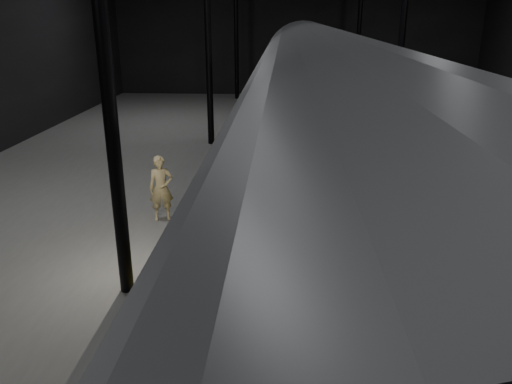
{
  "coord_description": "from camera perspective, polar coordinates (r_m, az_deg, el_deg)",
  "views": [
    {
      "loc": [
        -0.75,
        -12.58,
        6.2
      ],
      "look_at": [
        -1.4,
        -0.85,
        2.0
      ],
      "focal_mm": 35.0,
      "sensor_mm": 36.0,
      "label": 1
    }
  ],
  "objects": [
    {
      "name": "tactile_strip",
      "position": [
        13.84,
        -7.49,
        -2.55
      ],
      "size": [
        0.5,
        43.8,
        0.01
      ],
      "primitive_type": "cube",
      "color": "olive",
      "rests_on": "platform_left"
    },
    {
      "name": "train",
      "position": [
        11.59,
        6.79,
        4.77
      ],
      "size": [
        3.25,
        21.75,
        5.81
      ],
      "color": "#9C9FA4",
      "rests_on": "ground"
    },
    {
      "name": "woman",
      "position": [
        13.36,
        -10.78,
        0.43
      ],
      "size": [
        0.73,
        0.58,
        1.75
      ],
      "primitive_type": "imported",
      "rotation": [
        0.0,
        0.0,
        0.28
      ],
      "color": "tan",
      "rests_on": "platform_left"
    },
    {
      "name": "track",
      "position": [
        14.01,
        5.95,
        -6.38
      ],
      "size": [
        2.4,
        43.0,
        0.24
      ],
      "color": "#3F3328",
      "rests_on": "ground"
    },
    {
      "name": "platform_left",
      "position": [
        15.37,
        -23.21,
        -3.77
      ],
      "size": [
        9.0,
        43.8,
        1.0
      ],
      "primitive_type": "cube",
      "color": "#51514E",
      "rests_on": "ground"
    },
    {
      "name": "ground",
      "position": [
        14.04,
        5.94,
        -6.63
      ],
      "size": [
        44.0,
        44.0,
        0.0
      ],
      "primitive_type": "plane",
      "color": "black",
      "rests_on": "ground"
    }
  ]
}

